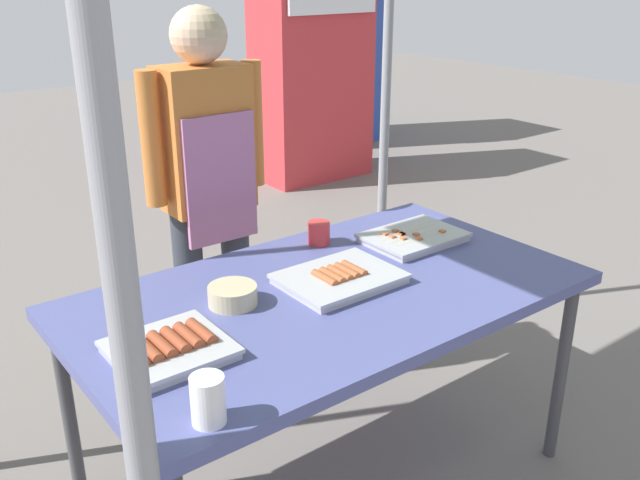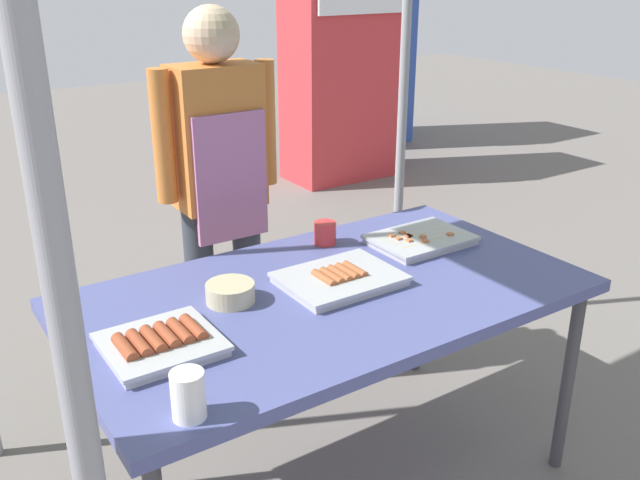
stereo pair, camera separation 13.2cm
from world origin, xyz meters
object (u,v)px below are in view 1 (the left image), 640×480
(tray_pork_links, at_px, (340,278))
(drink_cup_by_wok, at_px, (208,400))
(condiment_bowl, at_px, (233,295))
(tray_grilled_sausages, at_px, (169,348))
(neighbor_stall_left, at_px, (327,35))
(stall_table, at_px, (330,304))
(tray_meat_skewers, at_px, (413,237))
(vendor_woman, at_px, (208,175))
(drink_cup_near_edge, at_px, (319,233))
(neighbor_stall_right, at_px, (312,62))

(tray_pork_links, height_order, drink_cup_by_wok, drink_cup_by_wok)
(condiment_bowl, bearing_deg, tray_grilled_sausages, -151.37)
(neighbor_stall_left, bearing_deg, tray_pork_links, -127.45)
(stall_table, bearing_deg, neighbor_stall_left, 52.19)
(tray_meat_skewers, distance_m, vendor_woman, 0.85)
(drink_cup_near_edge, height_order, neighbor_stall_right, neighbor_stall_right)
(stall_table, xyz_separation_m, tray_pork_links, (0.05, 0.01, 0.07))
(stall_table, relative_size, tray_grilled_sausages, 5.44)
(drink_cup_near_edge, xyz_separation_m, neighbor_stall_left, (2.93, 3.72, 0.25))
(stall_table, distance_m, neighbor_stall_right, 3.80)
(tray_meat_skewers, relative_size, drink_cup_near_edge, 4.26)
(neighbor_stall_left, bearing_deg, stall_table, -127.81)
(tray_grilled_sausages, bearing_deg, tray_meat_skewers, 10.00)
(stall_table, relative_size, condiment_bowl, 10.80)
(condiment_bowl, relative_size, vendor_woman, 0.09)
(drink_cup_near_edge, distance_m, drink_cup_by_wok, 1.09)
(condiment_bowl, height_order, neighbor_stall_right, neighbor_stall_right)
(stall_table, bearing_deg, condiment_bowl, 162.54)
(tray_grilled_sausages, xyz_separation_m, neighbor_stall_right, (2.80, 3.13, 0.19))
(stall_table, relative_size, neighbor_stall_left, 0.77)
(tray_grilled_sausages, distance_m, drink_cup_near_edge, 0.87)
(neighbor_stall_left, relative_size, neighbor_stall_right, 1.09)
(drink_cup_by_wok, height_order, vendor_woman, vendor_woman)
(stall_table, bearing_deg, vendor_woman, 88.03)
(vendor_woman, distance_m, neighbor_stall_right, 3.15)
(tray_meat_skewers, distance_m, condiment_bowl, 0.79)
(tray_meat_skewers, bearing_deg, drink_cup_by_wok, -156.01)
(vendor_woman, distance_m, neighbor_stall_left, 4.48)
(vendor_woman, bearing_deg, tray_grilled_sausages, 55.43)
(tray_grilled_sausages, distance_m, neighbor_stall_left, 5.54)
(tray_grilled_sausages, height_order, neighbor_stall_left, neighbor_stall_left)
(drink_cup_near_edge, bearing_deg, neighbor_stall_left, 51.73)
(vendor_woman, bearing_deg, neighbor_stall_left, -133.96)
(drink_cup_by_wok, relative_size, vendor_woman, 0.07)
(stall_table, height_order, condiment_bowl, condiment_bowl)
(stall_table, distance_m, drink_cup_by_wok, 0.74)
(tray_meat_skewers, height_order, drink_cup_by_wok, drink_cup_by_wok)
(condiment_bowl, relative_size, neighbor_stall_right, 0.08)
(stall_table, bearing_deg, tray_grilled_sausages, -174.00)
(tray_meat_skewers, bearing_deg, tray_grilled_sausages, -170.00)
(tray_meat_skewers, distance_m, drink_cup_by_wok, 1.23)
(neighbor_stall_left, xyz_separation_m, neighbor_stall_right, (-0.91, -0.97, -0.09))
(vendor_woman, xyz_separation_m, neighbor_stall_left, (3.11, 3.22, 0.12))
(tray_grilled_sausages, distance_m, tray_pork_links, 0.63)
(stall_table, xyz_separation_m, drink_cup_near_edge, (0.20, 0.32, 0.09))
(neighbor_stall_right, bearing_deg, tray_meat_skewers, -120.48)
(tray_grilled_sausages, relative_size, tray_pork_links, 0.80)
(tray_pork_links, height_order, neighbor_stall_left, neighbor_stall_left)
(condiment_bowl, height_order, neighbor_stall_left, neighbor_stall_left)
(tray_pork_links, relative_size, neighbor_stall_left, 0.18)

